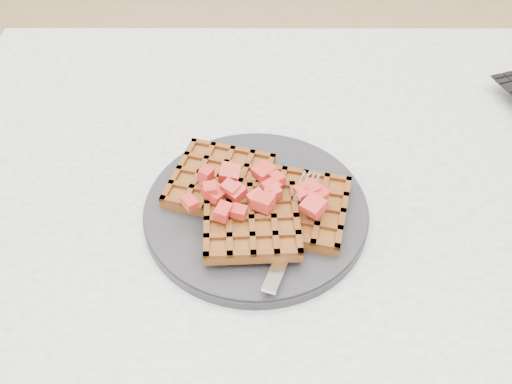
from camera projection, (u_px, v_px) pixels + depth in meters
The scene contains 5 objects.
table at pixel (366, 248), 0.81m from camera, with size 1.20×0.80×0.75m.
plate at pixel (256, 210), 0.70m from camera, with size 0.27×0.27×0.02m, color black.
waffles at pixel (256, 202), 0.68m from camera, with size 0.23×0.20×0.03m.
strawberry_pile at pixel (256, 184), 0.66m from camera, with size 0.15×0.15×0.02m, color #9D0D09, non-canonical shape.
fork at pixel (294, 227), 0.66m from camera, with size 0.02×0.18×0.02m, color silver, non-canonical shape.
Camera 1 is at (-0.16, -0.50, 1.28)m, focal length 40.00 mm.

